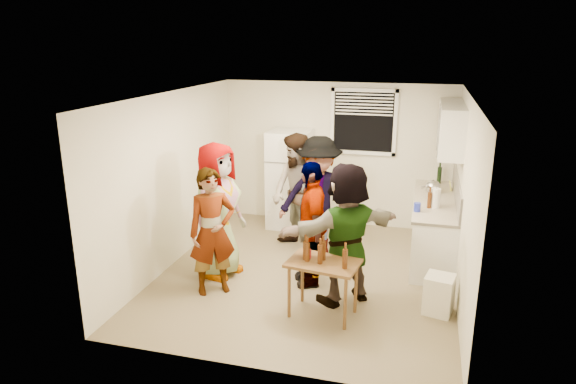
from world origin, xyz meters
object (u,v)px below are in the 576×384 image
(beer_bottle_counter, at_px, (429,208))
(red_cup, at_px, (308,258))
(beer_bottle_table, at_px, (307,261))
(guest_orange, at_px, (344,299))
(wine_bottle, at_px, (439,183))
(kettle, at_px, (432,192))
(guest_grey, at_px, (220,273))
(guest_black, at_px, (310,282))
(blue_cup, at_px, (417,211))
(trash_bin, at_px, (439,294))
(serving_table, at_px, (322,314))
(guest_stripe, at_px, (215,291))
(guest_back_right, at_px, (318,253))
(refrigerator, at_px, (290,179))
(guest_back_left, at_px, (297,250))

(beer_bottle_counter, bearing_deg, red_cup, -129.33)
(beer_bottle_table, bearing_deg, guest_orange, 50.08)
(wine_bottle, bearing_deg, beer_bottle_table, -115.64)
(kettle, xyz_separation_m, guest_grey, (-2.85, -1.80, -0.90))
(wine_bottle, relative_size, guest_black, 0.16)
(wine_bottle, bearing_deg, blue_cup, -101.03)
(trash_bin, relative_size, guest_orange, 0.27)
(wine_bottle, height_order, trash_bin, wine_bottle)
(kettle, xyz_separation_m, beer_bottle_table, (-1.41, -2.56, -0.21))
(kettle, distance_m, serving_table, 2.96)
(guest_stripe, bearing_deg, guest_orange, -29.62)
(trash_bin, xyz_separation_m, guest_back_right, (-1.78, 1.37, -0.25))
(refrigerator, bearing_deg, guest_orange, -61.04)
(wine_bottle, distance_m, blue_cup, 1.62)
(wine_bottle, height_order, guest_back_left, wine_bottle)
(blue_cup, xyz_separation_m, guest_back_left, (-1.79, 0.31, -0.90))
(trash_bin, bearing_deg, guest_black, 166.94)
(guest_orange, bearing_deg, guest_black, -75.58)
(beer_bottle_table, bearing_deg, beer_bottle_counter, 52.30)
(kettle, height_order, serving_table, kettle)
(trash_bin, height_order, beer_bottle_table, beer_bottle_table)
(guest_black, bearing_deg, guest_grey, -108.32)
(serving_table, xyz_separation_m, guest_grey, (-1.63, 0.74, 0.00))
(trash_bin, relative_size, red_cup, 4.44)
(guest_stripe, bearing_deg, beer_bottle_table, -47.52)
(serving_table, height_order, guest_stripe, serving_table)
(beer_bottle_table, relative_size, guest_back_left, 0.12)
(blue_cup, bearing_deg, guest_orange, -126.64)
(kettle, xyz_separation_m, guest_back_left, (-2.00, -0.70, -0.90))
(refrigerator, xyz_separation_m, kettle, (2.40, -0.37, 0.05))
(guest_back_right, bearing_deg, serving_table, -87.35)
(blue_cup, distance_m, guest_back_right, 1.72)
(guest_stripe, relative_size, guest_orange, 0.93)
(beer_bottle_counter, distance_m, guest_black, 1.98)
(refrigerator, distance_m, trash_bin, 3.60)
(serving_table, relative_size, guest_back_right, 0.45)
(beer_bottle_counter, xyz_separation_m, guest_back_left, (-1.95, 0.11, -0.90))
(beer_bottle_table, bearing_deg, refrigerator, 108.61)
(kettle, bearing_deg, guest_stripe, -156.85)
(refrigerator, height_order, blue_cup, refrigerator)
(refrigerator, height_order, guest_grey, refrigerator)
(kettle, distance_m, guest_orange, 2.51)
(kettle, distance_m, red_cup, 2.87)
(red_cup, distance_m, guest_stripe, 1.48)
(guest_grey, distance_m, guest_stripe, 0.53)
(beer_bottle_counter, distance_m, guest_orange, 1.86)
(beer_bottle_table, height_order, guest_grey, beer_bottle_table)
(beer_bottle_counter, height_order, trash_bin, beer_bottle_counter)
(serving_table, relative_size, guest_orange, 0.46)
(beer_bottle_table, bearing_deg, guest_black, 99.41)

